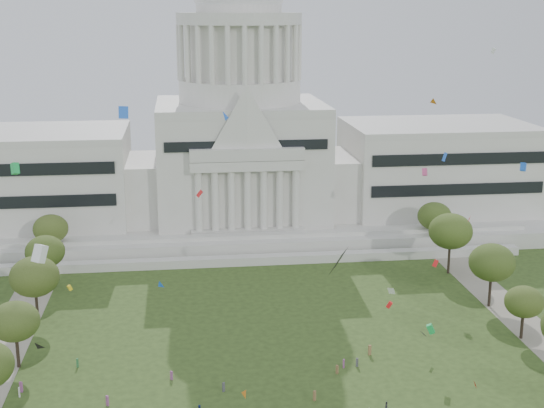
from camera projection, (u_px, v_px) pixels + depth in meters
capitol at (241, 147)px, 202.94m from camera, size 160.00×64.50×91.30m
row_tree_l_3 at (15, 321)px, 124.57m from camera, size 8.12×8.12×11.55m
row_tree_r_3 at (524, 302)px, 135.96m from camera, size 7.01×7.01×9.98m
row_tree_l_4 at (34, 277)px, 142.07m from camera, size 9.29×9.29×13.21m
row_tree_r_4 at (492, 263)px, 150.41m from camera, size 9.19×9.19×13.06m
row_tree_l_5 at (45, 252)px, 160.05m from camera, size 8.33×8.33×11.85m
row_tree_r_5 at (451, 231)px, 169.47m from camera, size 9.82×9.82×13.96m
row_tree_l_6 at (51, 229)px, 177.31m from camera, size 8.19×8.19×11.64m
row_tree_r_6 at (434, 216)px, 187.37m from camera, size 8.42×8.42×11.97m
person_10 at (386, 407)px, 112.08m from camera, size 0.93×1.18×1.77m
kite_swarm at (298, 239)px, 99.77m from camera, size 88.75×105.37×63.11m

